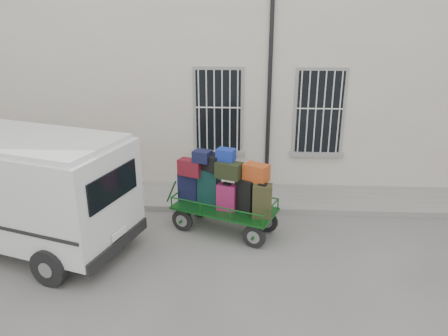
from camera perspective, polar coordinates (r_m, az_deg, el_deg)
ground at (r=9.86m, az=0.52°, el=-9.41°), size 80.00×80.00×0.00m
building at (r=14.19m, az=1.57°, el=12.62°), size 24.00×5.15×6.00m
sidewalk at (r=11.79m, az=1.00°, el=-3.80°), size 24.00×1.70×0.15m
luggage_cart at (r=9.81m, az=-0.10°, el=-2.87°), size 2.72×1.85×1.98m
van at (r=10.10m, az=-25.55°, el=-1.85°), size 5.29×3.44×2.48m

